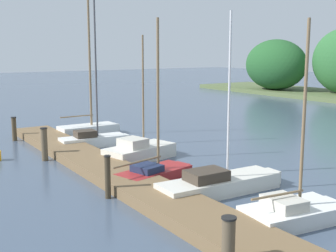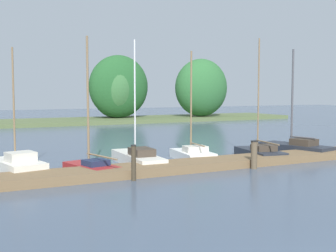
{
  "view_description": "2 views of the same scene",
  "coord_description": "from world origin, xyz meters",
  "px_view_note": "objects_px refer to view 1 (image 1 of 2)",
  "views": [
    {
      "loc": [
        11.62,
        5.28,
        4.5
      ],
      "look_at": [
        -1.39,
        13.68,
        1.83
      ],
      "focal_mm": 47.46,
      "sensor_mm": 36.0,
      "label": 1
    },
    {
      "loc": [
        -6.26,
        -3.96,
        3.3
      ],
      "look_at": [
        3.08,
        14.79,
        1.65
      ],
      "focal_mm": 46.05,
      "sensor_mm": 36.0,
      "label": 2
    }
  ],
  "objects_px": {
    "sailboat_0": "(90,127)",
    "sailboat_5": "(295,211)",
    "sailboat_3": "(156,171)",
    "sailboat_1": "(95,138)",
    "sailboat_4": "(222,183)",
    "mooring_piling_1": "(44,144)",
    "mooring_piling_0": "(14,129)",
    "mooring_piling_3": "(228,246)",
    "mooring_piling_2": "(108,177)",
    "sailboat_2": "(141,151)"
  },
  "relations": [
    {
      "from": "sailboat_0",
      "to": "sailboat_5",
      "type": "xyz_separation_m",
      "value": [
        14.28,
        -0.26,
        -0.1
      ]
    },
    {
      "from": "sailboat_3",
      "to": "sailboat_5",
      "type": "relative_size",
      "value": 1.05
    },
    {
      "from": "sailboat_1",
      "to": "sailboat_4",
      "type": "distance_m",
      "value": 8.64
    },
    {
      "from": "sailboat_0",
      "to": "sailboat_5",
      "type": "height_order",
      "value": "sailboat_0"
    },
    {
      "from": "sailboat_1",
      "to": "sailboat_5",
      "type": "bearing_deg",
      "value": -83.21
    },
    {
      "from": "sailboat_3",
      "to": "mooring_piling_1",
      "type": "xyz_separation_m",
      "value": [
        -4.71,
        -2.46,
        0.39
      ]
    },
    {
      "from": "sailboat_0",
      "to": "sailboat_1",
      "type": "xyz_separation_m",
      "value": [
        2.73,
        -0.93,
        -0.03
      ]
    },
    {
      "from": "sailboat_4",
      "to": "mooring_piling_0",
      "type": "height_order",
      "value": "sailboat_4"
    },
    {
      "from": "mooring_piling_1",
      "to": "mooring_piling_3",
      "type": "relative_size",
      "value": 1.12
    },
    {
      "from": "sailboat_3",
      "to": "mooring_piling_3",
      "type": "relative_size",
      "value": 4.55
    },
    {
      "from": "mooring_piling_1",
      "to": "mooring_piling_2",
      "type": "relative_size",
      "value": 1.02
    },
    {
      "from": "sailboat_3",
      "to": "mooring_piling_3",
      "type": "height_order",
      "value": "sailboat_3"
    },
    {
      "from": "sailboat_2",
      "to": "sailboat_3",
      "type": "xyz_separation_m",
      "value": [
        2.76,
        -0.97,
        -0.06
      ]
    },
    {
      "from": "sailboat_5",
      "to": "mooring_piling_0",
      "type": "distance_m",
      "value": 15.32
    },
    {
      "from": "sailboat_5",
      "to": "mooring_piling_3",
      "type": "bearing_deg",
      "value": -153.91
    },
    {
      "from": "sailboat_1",
      "to": "sailboat_5",
      "type": "relative_size",
      "value": 1.4
    },
    {
      "from": "sailboat_0",
      "to": "sailboat_1",
      "type": "distance_m",
      "value": 2.88
    },
    {
      "from": "sailboat_2",
      "to": "mooring_piling_0",
      "type": "xyz_separation_m",
      "value": [
        -6.75,
        -3.45,
        0.25
      ]
    },
    {
      "from": "sailboat_2",
      "to": "sailboat_4",
      "type": "distance_m",
      "value": 5.21
    },
    {
      "from": "sailboat_3",
      "to": "sailboat_4",
      "type": "distance_m",
      "value": 2.65
    },
    {
      "from": "sailboat_1",
      "to": "mooring_piling_0",
      "type": "xyz_separation_m",
      "value": [
        -3.35,
        -2.87,
        0.23
      ]
    },
    {
      "from": "sailboat_2",
      "to": "mooring_piling_1",
      "type": "relative_size",
      "value": 3.7
    },
    {
      "from": "sailboat_3",
      "to": "mooring_piling_1",
      "type": "distance_m",
      "value": 5.33
    },
    {
      "from": "sailboat_4",
      "to": "mooring_piling_0",
      "type": "relative_size",
      "value": 4.68
    },
    {
      "from": "sailboat_3",
      "to": "sailboat_5",
      "type": "distance_m",
      "value": 5.49
    },
    {
      "from": "sailboat_0",
      "to": "mooring_piling_2",
      "type": "xyz_separation_m",
      "value": [
        9.88,
        -3.62,
        0.27
      ]
    },
    {
      "from": "sailboat_0",
      "to": "sailboat_2",
      "type": "height_order",
      "value": "sailboat_0"
    },
    {
      "from": "mooring_piling_1",
      "to": "sailboat_0",
      "type": "bearing_deg",
      "value": 137.91
    },
    {
      "from": "sailboat_0",
      "to": "sailboat_3",
      "type": "distance_m",
      "value": 8.99
    },
    {
      "from": "sailboat_2",
      "to": "sailboat_4",
      "type": "bearing_deg",
      "value": -102.95
    },
    {
      "from": "sailboat_4",
      "to": "mooring_piling_0",
      "type": "bearing_deg",
      "value": 107.79
    },
    {
      "from": "sailboat_4",
      "to": "mooring_piling_2",
      "type": "distance_m",
      "value": 3.63
    },
    {
      "from": "sailboat_4",
      "to": "mooring_piling_3",
      "type": "xyz_separation_m",
      "value": [
        4.11,
        -3.27,
        0.3
      ]
    },
    {
      "from": "sailboat_5",
      "to": "mooring_piling_0",
      "type": "relative_size",
      "value": 4.36
    },
    {
      "from": "sailboat_2",
      "to": "mooring_piling_3",
      "type": "distance_m",
      "value": 9.88
    },
    {
      "from": "sailboat_0",
      "to": "sailboat_4",
      "type": "distance_m",
      "value": 11.36
    },
    {
      "from": "sailboat_1",
      "to": "mooring_piling_1",
      "type": "xyz_separation_m",
      "value": [
        1.45,
        -2.85,
        0.32
      ]
    },
    {
      "from": "sailboat_1",
      "to": "sailboat_3",
      "type": "relative_size",
      "value": 1.33
    },
    {
      "from": "sailboat_1",
      "to": "sailboat_2",
      "type": "height_order",
      "value": "sailboat_1"
    },
    {
      "from": "sailboat_1",
      "to": "mooring_piling_1",
      "type": "distance_m",
      "value": 3.22
    },
    {
      "from": "sailboat_1",
      "to": "sailboat_5",
      "type": "height_order",
      "value": "sailboat_1"
    },
    {
      "from": "sailboat_3",
      "to": "mooring_piling_0",
      "type": "bearing_deg",
      "value": 90.38
    },
    {
      "from": "sailboat_1",
      "to": "sailboat_2",
      "type": "distance_m",
      "value": 3.46
    },
    {
      "from": "sailboat_1",
      "to": "sailboat_5",
      "type": "xyz_separation_m",
      "value": [
        11.55,
        0.66,
        -0.07
      ]
    },
    {
      "from": "sailboat_5",
      "to": "mooring_piling_2",
      "type": "relative_size",
      "value": 3.91
    },
    {
      "from": "sailboat_1",
      "to": "sailboat_2",
      "type": "relative_size",
      "value": 1.45
    },
    {
      "from": "sailboat_0",
      "to": "sailboat_4",
      "type": "xyz_separation_m",
      "value": [
        11.35,
        -0.32,
        -0.09
      ]
    },
    {
      "from": "sailboat_5",
      "to": "mooring_piling_1",
      "type": "bearing_deg",
      "value": 115.79
    },
    {
      "from": "sailboat_4",
      "to": "mooring_piling_1",
      "type": "xyz_separation_m",
      "value": [
        -7.17,
        -3.45,
        0.37
      ]
    },
    {
      "from": "mooring_piling_1",
      "to": "sailboat_1",
      "type": "bearing_deg",
      "value": 117.0
    }
  ]
}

